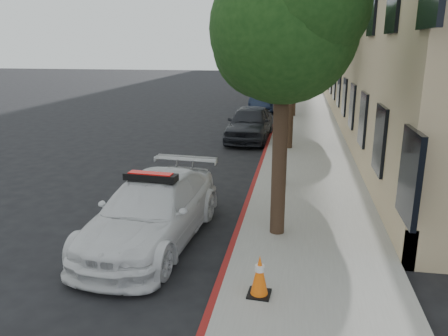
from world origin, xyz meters
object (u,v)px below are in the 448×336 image
parked_car_far (266,99)px  traffic_cone (260,276)px  fire_hydrant (278,169)px  parked_car_mid (250,123)px  police_car (152,211)px

parked_car_far → traffic_cone: bearing=-80.8°
parked_car_far → fire_hydrant: 15.69m
traffic_cone → fire_hydrant: bearing=90.1°
traffic_cone → parked_car_mid: bearing=97.2°
police_car → parked_car_mid: 10.41m
fire_hydrant → traffic_cone: size_ratio=1.25×
police_car → fire_hydrant: police_car is taller
parked_car_far → fire_hydrant: size_ratio=5.00×
police_car → parked_car_far: police_car is taller
fire_hydrant → police_car: bearing=-129.9°
police_car → fire_hydrant: size_ratio=5.53×
parked_car_mid → traffic_cone: bearing=-80.8°
parked_car_far → traffic_cone: parked_car_far is taller
parked_car_far → fire_hydrant: parked_car_far is taller
police_car → parked_car_far: (0.84, 19.53, 0.03)m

